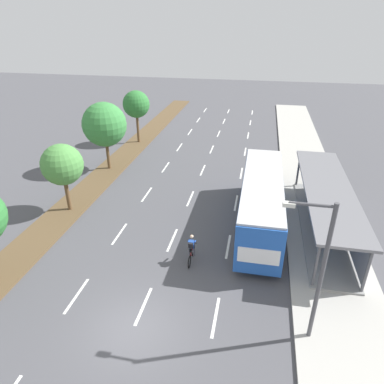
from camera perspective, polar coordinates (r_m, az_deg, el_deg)
The scene contains 13 objects.
ground_plane at distance 16.77m, azimuth -9.60°, elevation -21.32°, with size 140.00×140.00×0.00m, color #4C4C51.
median_strip at distance 35.17m, azimuth -11.23°, elevation 5.81°, with size 2.60×52.00×0.12m, color brown.
sidewalk_right at distance 32.99m, azimuth 18.40°, elevation 3.50°, with size 4.50×52.00×0.15m, color #ADAAA3.
lane_divider_left at distance 32.16m, azimuth -4.39°, elevation 4.12°, with size 0.14×47.51×0.01m.
lane_divider_center at distance 31.44m, azimuth 1.79°, elevation 3.65°, with size 0.14×47.51×0.01m.
lane_divider_right at distance 31.11m, azimuth 8.16°, elevation 3.11°, with size 0.14×47.51×0.01m.
bus_shelter at distance 23.53m, azimuth 21.83°, elevation -1.82°, with size 2.90×12.90×2.86m.
bus at distance 22.56m, azimuth 11.42°, elevation -0.97°, with size 2.54×11.29×3.37m.
cyclist at distance 19.57m, azimuth -0.11°, elevation -9.52°, with size 0.46×1.82×1.71m.
median_tree_second at distance 24.89m, azimuth -20.68°, elevation 4.22°, with size 2.82×2.82×4.85m.
median_tree_third at distance 31.19m, azimuth -14.28°, elevation 10.75°, with size 3.81×3.81×5.96m.
median_tree_fourth at distance 37.96m, azimuth -9.22°, elevation 14.10°, with size 2.83×2.83×5.54m.
streetlight at distance 14.39m, azimuth 20.19°, elevation -11.37°, with size 1.91×0.24×6.50m.
Camera 1 is at (4.71, -10.26, 12.40)m, focal length 32.24 mm.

